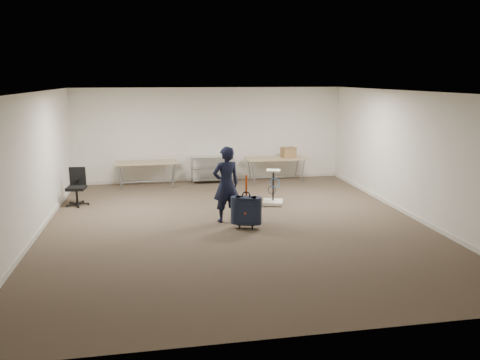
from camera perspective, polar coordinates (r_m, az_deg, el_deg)
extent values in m
plane|color=#47382B|center=(10.06, -0.58, -5.45)|extent=(9.00, 9.00, 0.00)
plane|color=white|center=(14.14, -3.63, 5.53)|extent=(8.00, 0.00, 8.00)
plane|color=white|center=(5.46, 7.30, -5.68)|extent=(8.00, 0.00, 8.00)
plane|color=white|center=(9.90, -24.10, 1.50)|extent=(0.00, 9.00, 9.00)
plane|color=white|center=(11.10, 20.25, 2.90)|extent=(0.00, 9.00, 9.00)
plane|color=white|center=(9.58, -0.61, 10.69)|extent=(8.00, 8.00, 0.00)
cube|color=silver|center=(14.35, -3.56, 0.17)|extent=(8.00, 0.02, 0.10)
cube|color=silver|center=(10.21, -23.37, -5.95)|extent=(0.02, 9.00, 0.10)
cube|color=silver|center=(11.38, 19.70, -3.81)|extent=(0.02, 9.00, 0.10)
cube|color=#917759|center=(13.61, -11.30, 2.12)|extent=(1.80, 0.75, 0.03)
cylinder|color=gray|center=(13.72, -11.20, -0.19)|extent=(1.50, 0.02, 0.02)
cylinder|color=gray|center=(13.42, -14.46, 0.23)|extent=(0.13, 0.04, 0.69)
cylinder|color=gray|center=(13.39, -8.05, 0.48)|extent=(0.13, 0.04, 0.69)
cylinder|color=gray|center=(14.01, -14.29, 0.74)|extent=(0.13, 0.04, 0.69)
cylinder|color=gray|center=(13.97, -8.15, 0.98)|extent=(0.13, 0.04, 0.69)
cube|color=#917759|center=(14.04, 4.40, 2.64)|extent=(1.80, 0.75, 0.03)
cylinder|color=gray|center=(14.15, 4.36, 0.39)|extent=(1.50, 0.02, 0.02)
cylinder|color=gray|center=(13.66, 1.64, 0.83)|extent=(0.13, 0.04, 0.69)
cylinder|color=gray|center=(14.03, 7.64, 1.04)|extent=(0.13, 0.04, 0.69)
cylinder|color=gray|center=(14.23, 1.15, 1.31)|extent=(0.13, 0.04, 0.69)
cylinder|color=gray|center=(14.59, 6.93, 1.50)|extent=(0.13, 0.04, 0.69)
cylinder|color=silver|center=(13.72, -5.81, 1.05)|extent=(0.02, 0.02, 0.80)
cylinder|color=silver|center=(13.86, -0.86, 1.23)|extent=(0.02, 0.02, 0.80)
cylinder|color=silver|center=(14.16, -5.96, 1.40)|extent=(0.02, 0.02, 0.80)
cylinder|color=silver|center=(14.30, -1.15, 1.57)|extent=(0.02, 0.02, 0.80)
cube|color=silver|center=(14.06, -3.42, 0.12)|extent=(1.20, 0.45, 0.02)
cube|color=silver|center=(13.99, -3.44, 1.52)|extent=(1.20, 0.45, 0.02)
cube|color=silver|center=(13.93, -3.46, 2.85)|extent=(1.20, 0.45, 0.01)
imported|color=black|center=(10.07, -1.70, -0.54)|extent=(0.68, 0.53, 1.66)
cube|color=#161F33|center=(9.70, 0.75, -3.72)|extent=(0.47, 0.36, 0.57)
cube|color=black|center=(9.81, 0.76, -5.37)|extent=(0.41, 0.27, 0.03)
cylinder|color=black|center=(9.82, -0.02, -5.68)|extent=(0.05, 0.08, 0.08)
cylinder|color=black|center=(9.79, 1.51, -5.74)|extent=(0.05, 0.08, 0.08)
torus|color=black|center=(9.62, 0.76, -1.90)|extent=(0.18, 0.08, 0.18)
cube|color=#E33E0B|center=(9.59, 0.78, -0.67)|extent=(0.04, 0.02, 0.44)
cylinder|color=black|center=(12.21, -19.20, -2.74)|extent=(0.56, 0.56, 0.08)
cylinder|color=black|center=(12.17, -19.27, -1.87)|extent=(0.06, 0.06, 0.37)
cube|color=black|center=(12.12, -19.34, -0.93)|extent=(0.47, 0.47, 0.07)
cube|color=black|center=(12.26, -19.19, 0.48)|extent=(0.39, 0.09, 0.45)
cube|color=beige|center=(11.64, 4.03, -2.71)|extent=(0.60, 0.60, 0.08)
cylinder|color=black|center=(11.42, 3.33, -3.19)|extent=(0.06, 0.06, 0.04)
cylinder|color=black|center=(11.58, 4.00, -0.65)|extent=(0.05, 0.05, 0.76)
cube|color=beige|center=(11.45, 4.09, 1.15)|extent=(0.40, 0.37, 0.04)
torus|color=blue|center=(11.45, 4.39, -0.32)|extent=(0.26, 0.17, 0.23)
cube|color=#9B6748|center=(14.14, 5.93, 3.37)|extent=(0.45, 0.37, 0.30)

